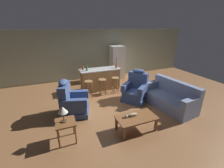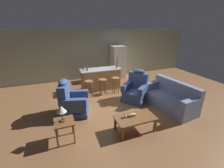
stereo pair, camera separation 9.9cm
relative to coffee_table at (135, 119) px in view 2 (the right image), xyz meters
The scene contains 17 objects.
ground_plane 1.90m from the coffee_table, 90.58° to the left, with size 12.00×12.00×0.00m.
back_wall 5.08m from the coffee_table, 90.22° to the left, with size 12.00×0.05×2.60m.
coffee_table is the anchor object (origin of this frame).
fish_figurine 0.17m from the coffee_table, 145.64° to the left, with size 0.34×0.10×0.10m.
couch 1.93m from the coffee_table, 21.66° to the left, with size 1.08×1.99×0.94m.
recliner_near_lamp 2.13m from the coffee_table, 134.92° to the left, with size 1.04×1.04×1.20m.
recliner_near_island 1.90m from the coffee_table, 60.44° to the left, with size 1.18×1.18×1.20m.
end_table 1.86m from the coffee_table, behind, with size 0.48×0.48×0.56m.
table_lamp 1.95m from the coffee_table, behind, with size 0.24×0.24×0.41m.
kitchen_island 3.22m from the coffee_table, 90.34° to the left, with size 1.80×0.70×0.95m.
bar_stool_left 2.68m from the coffee_table, 105.16° to the left, with size 0.32×0.32×0.68m.
bar_stool_middle 2.59m from the coffee_table, 92.60° to the left, with size 0.32×0.32×0.68m.
bar_stool_right 2.63m from the coffee_table, 79.79° to the left, with size 0.32×0.32×0.68m.
refrigerator 4.65m from the coffee_table, 73.12° to the left, with size 0.70×0.69×1.76m.
bottle_tall_green 3.23m from the coffee_table, 77.01° to the left, with size 0.09×0.09×0.20m.
bottle_short_amber 3.54m from the coffee_table, 102.17° to the left, with size 0.08×0.08×0.23m.
bottle_wine_dark 3.29m from the coffee_table, 101.15° to the left, with size 0.08×0.08×0.29m.
Camera 2 is at (-1.80, -4.89, 2.73)m, focal length 24.00 mm.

